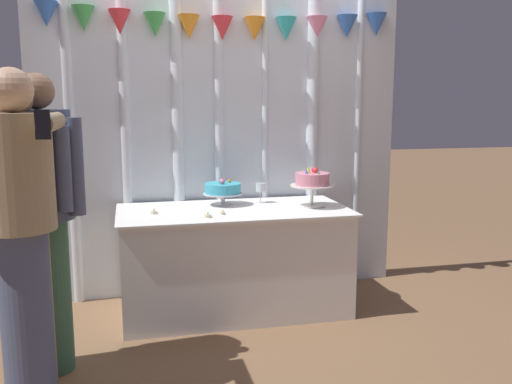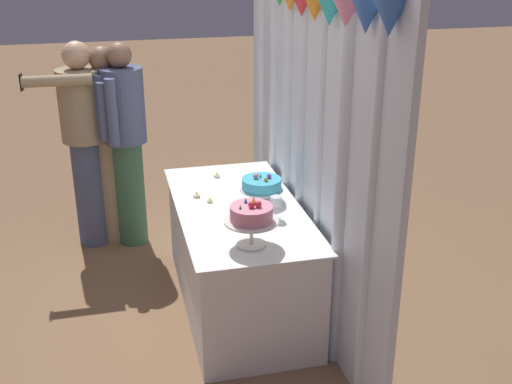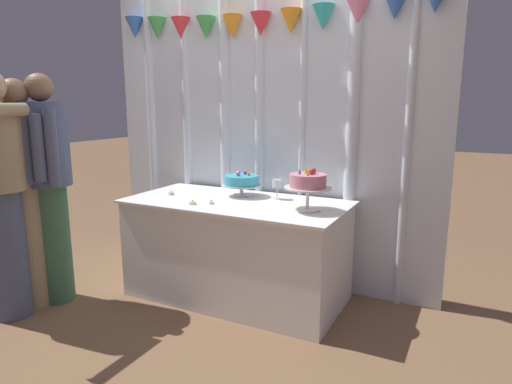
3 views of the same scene
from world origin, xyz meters
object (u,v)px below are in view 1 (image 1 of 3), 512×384
object	(u,v)px
tealight_near_right	(223,213)
guest_man_pink_jacket	(22,225)
guest_man_dark_suit	(44,213)
tealight_near_left	(208,216)
cake_table	(234,260)
cake_display_nearright	(312,181)
wine_glass	(260,188)
tealight_far_left	(154,212)
guest_girl_blue_dress	(20,225)
cake_display_nearleft	(223,189)

from	to	relation	value
tealight_near_right	guest_man_pink_jacket	world-z (taller)	guest_man_pink_jacket
tealight_near_right	guest_man_dark_suit	size ratio (longest dim) A/B	0.02
tealight_near_left	guest_man_pink_jacket	size ratio (longest dim) A/B	0.03
cake_table	tealight_near_right	world-z (taller)	tealight_near_right
cake_display_nearright	tealight_near_right	bearing A→B (deg)	-169.37
wine_glass	tealight_near_right	size ratio (longest dim) A/B	4.01
tealight_near_right	guest_man_pink_jacket	bearing A→B (deg)	-151.67
tealight_far_left	guest_girl_blue_dress	size ratio (longest dim) A/B	0.03
tealight_near_left	guest_girl_blue_dress	xyz separation A→B (m)	(-1.04, -0.75, 0.16)
cake_table	cake_display_nearright	xyz separation A→B (m)	(0.58, -0.04, 0.57)
cake_table	tealight_far_left	bearing A→B (deg)	-175.89
tealight_far_left	tealight_near_left	world-z (taller)	same
wine_glass	tealight_far_left	bearing A→B (deg)	-163.75
cake_table	guest_man_dark_suit	world-z (taller)	guest_man_dark_suit
cake_display_nearright	tealight_far_left	bearing A→B (deg)	179.92
cake_table	tealight_near_right	size ratio (longest dim) A/B	43.91
tealight_near_left	guest_man_pink_jacket	bearing A→B (deg)	-152.20
cake_display_nearright	wine_glass	xyz separation A→B (m)	(-0.33, 0.24, -0.08)
cake_table	wine_glass	world-z (taller)	wine_glass
cake_table	guest_man_dark_suit	size ratio (longest dim) A/B	0.98
tealight_near_right	guest_girl_blue_dress	bearing A→B (deg)	-144.40
tealight_near_right	guest_man_pink_jacket	xyz separation A→B (m)	(-1.17, -0.63, 0.12)
tealight_far_left	guest_girl_blue_dress	bearing A→B (deg)	-125.90
cake_display_nearleft	guest_man_pink_jacket	size ratio (longest dim) A/B	0.18
tealight_far_left	cake_display_nearleft	bearing A→B (deg)	22.49
wine_glass	tealight_near_left	xyz separation A→B (m)	(-0.47, -0.44, -0.10)
wine_glass	tealight_far_left	distance (m)	0.85
cake_table	tealight_near_left	size ratio (longest dim) A/B	32.85
cake_display_nearright	wine_glass	size ratio (longest dim) A/B	2.12
guest_man_pink_jacket	cake_table	bearing A→B (deg)	32.10
tealight_near_right	guest_man_pink_jacket	distance (m)	1.34
cake_table	tealight_near_left	distance (m)	0.51
cake_display_nearleft	tealight_near_right	xyz separation A→B (m)	(-0.06, -0.34, -0.11)
tealight_near_left	wine_glass	bearing A→B (deg)	43.38
tealight_near_right	guest_man_dark_suit	xyz separation A→B (m)	(-1.08, -0.50, 0.15)
wine_glass	tealight_near_left	size ratio (longest dim) A/B	3.00
cake_display_nearright	tealight_far_left	distance (m)	1.16
cake_display_nearright	guest_man_pink_jacket	xyz separation A→B (m)	(-1.86, -0.76, -0.06)
tealight_near_left	guest_man_dark_suit	bearing A→B (deg)	-156.45
wine_glass	guest_man_dark_suit	bearing A→B (deg)	-148.99
cake_display_nearright	guest_girl_blue_dress	bearing A→B (deg)	-152.59
cake_table	guest_man_pink_jacket	bearing A→B (deg)	-147.90
cake_display_nearright	guest_man_dark_suit	bearing A→B (deg)	-160.54
tealight_near_left	guest_girl_blue_dress	size ratio (longest dim) A/B	0.03
tealight_near_left	tealight_near_right	world-z (taller)	tealight_near_left
wine_glass	tealight_near_right	xyz separation A→B (m)	(-0.35, -0.37, -0.10)
tealight_far_left	tealight_near_left	size ratio (longest dim) A/B	0.93
tealight_far_left	tealight_near_right	distance (m)	0.48
cake_display_nearright	tealight_near_left	xyz separation A→B (m)	(-0.80, -0.20, -0.18)
cake_display_nearleft	tealight_far_left	distance (m)	0.57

